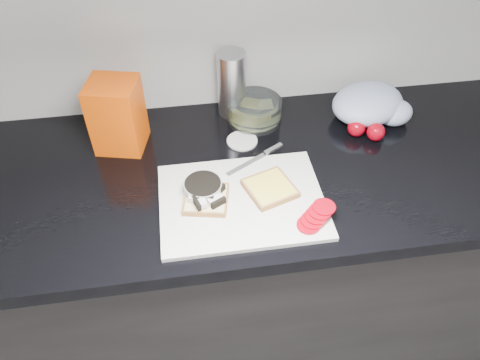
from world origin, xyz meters
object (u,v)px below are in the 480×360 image
bread_bag (117,115)px  steel_canister (232,84)px  glass_bowl (254,111)px  cutting_board (242,201)px

bread_bag → steel_canister: (0.32, 0.10, -0.00)m
glass_bowl → steel_canister: (-0.06, 0.05, 0.07)m
glass_bowl → bread_bag: (-0.38, -0.06, 0.07)m
cutting_board → steel_canister: (0.03, 0.37, 0.09)m
cutting_board → bread_bag: size_ratio=2.02×
glass_bowl → bread_bag: 0.39m
bread_bag → steel_canister: 0.34m
cutting_board → glass_bowl: glass_bowl is taller
glass_bowl → bread_bag: bearing=-171.7°
cutting_board → steel_canister: steel_canister is taller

